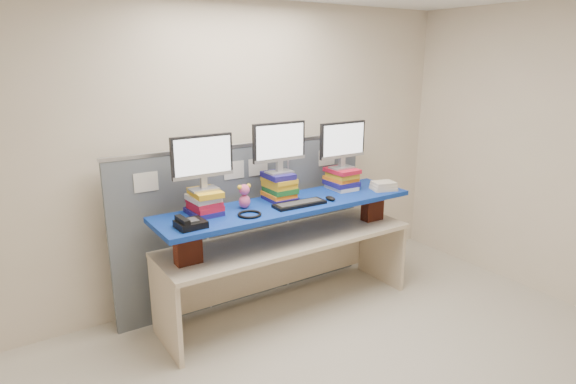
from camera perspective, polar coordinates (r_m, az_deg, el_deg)
room at (r=3.04m, az=11.08°, el=-1.54°), size 5.00×4.00×2.80m
cubicle_partition at (r=4.61m, az=-4.72°, el=-3.53°), size 2.60×0.06×1.53m
desk at (r=4.40m, az=-0.00°, el=-7.14°), size 2.37×0.70×0.72m
brick_pier_left at (r=3.85m, az=-11.81°, el=-6.36°), size 0.21×0.11×0.28m
brick_pier_right at (r=4.83m, az=9.98°, el=-1.68°), size 0.21×0.11×0.28m
blue_board at (r=4.25m, az=0.00°, el=-1.58°), size 2.39×0.61×0.04m
book_stack_left at (r=3.99m, az=-9.88°, el=-1.18°), size 0.25×0.31×0.20m
book_stack_center at (r=4.30m, az=-1.04°, el=0.66°), size 0.24×0.30×0.25m
book_stack_right at (r=4.71m, az=6.38°, el=1.59°), size 0.26×0.32×0.20m
monitor_left at (r=3.90m, az=-10.11°, el=3.86°), size 0.52×0.15×0.45m
monitor_center at (r=4.22m, az=-1.04°, el=5.66°), size 0.52×0.15×0.45m
monitor_right at (r=4.64m, az=6.49°, el=5.88°), size 0.52×0.15×0.45m
keyboard at (r=4.17m, az=1.37°, el=-1.42°), size 0.48×0.17×0.03m
mouse at (r=4.33m, az=5.04°, el=-0.74°), size 0.10×0.13×0.04m
desk_phone at (r=3.70m, az=-11.58°, el=-3.67°), size 0.22×0.20×0.09m
headset at (r=3.92m, az=-4.58°, el=-2.65°), size 0.25×0.25×0.02m
plush_toy at (r=4.09m, az=-5.19°, el=-0.47°), size 0.12×0.09×0.21m
binder_stack at (r=4.74m, az=11.25°, el=0.71°), size 0.26×0.23×0.08m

